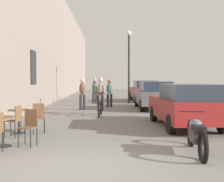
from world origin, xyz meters
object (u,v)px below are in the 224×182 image
(cafe_chair_mid_toward_wall, at_px, (15,119))
(pedestrian_near, at_px, (82,92))
(cafe_table_near, at_px, (3,125))
(parked_car_third, at_px, (144,91))
(cafe_chair_near_toward_street, at_px, (29,125))
(cafe_table_mid, at_px, (19,116))
(pedestrian_mid, at_px, (109,92))
(pedestrian_far, at_px, (95,90))
(street_lamp, at_px, (129,57))
(parked_car_second, at_px, (154,95))
(cyclist_on_bicycle, at_px, (100,97))
(parked_car_nearest, at_px, (185,105))
(parked_motorcycle, at_px, (196,135))
(pedestrian_furthest, at_px, (95,88))
(cafe_chair_mid_toward_street, at_px, (39,116))

(cafe_chair_mid_toward_wall, xyz_separation_m, pedestrian_near, (1.32, 7.46, 0.42))
(cafe_table_near, relative_size, parked_car_third, 0.17)
(cafe_chair_near_toward_street, xyz_separation_m, cafe_table_mid, (-0.75, 1.70, 0.00))
(pedestrian_mid, distance_m, pedestrian_far, 2.66)
(cafe_chair_near_toward_street, distance_m, pedestrian_near, 8.59)
(street_lamp, relative_size, parked_car_second, 1.15)
(parked_car_second, bearing_deg, cafe_table_near, -119.72)
(cyclist_on_bicycle, relative_size, pedestrian_far, 1.11)
(parked_car_nearest, distance_m, parked_motorcycle, 3.61)
(cafe_table_near, xyz_separation_m, parked_car_second, (5.13, 8.99, 0.26))
(cafe_table_mid, bearing_deg, pedestrian_furthest, 82.24)
(parked_car_second, bearing_deg, street_lamp, 104.83)
(cafe_table_mid, bearing_deg, parked_car_nearest, 10.94)
(pedestrian_near, relative_size, pedestrian_far, 1.05)
(cafe_chair_near_toward_street, bearing_deg, street_lamp, 75.06)
(street_lamp, bearing_deg, pedestrian_furthest, 138.71)
(cafe_table_near, bearing_deg, cafe_chair_near_toward_street, 6.82)
(pedestrian_far, distance_m, parked_motorcycle, 13.67)
(street_lamp, bearing_deg, parked_car_second, -75.17)
(cafe_chair_mid_toward_wall, distance_m, parked_car_third, 14.54)
(cafe_table_mid, relative_size, street_lamp, 0.15)
(cafe_table_near, relative_size, parked_motorcycle, 0.34)
(cafe_table_near, xyz_separation_m, cafe_chair_near_toward_street, (0.62, 0.07, -0.00))
(cafe_chair_near_toward_street, height_order, pedestrian_furthest, pedestrian_furthest)
(cafe_chair_near_toward_street, relative_size, street_lamp, 0.18)
(pedestrian_near, distance_m, pedestrian_mid, 2.12)
(pedestrian_near, xyz_separation_m, parked_car_third, (4.08, 6.04, -0.14))
(pedestrian_furthest, distance_m, parked_car_third, 3.68)
(cafe_chair_near_toward_street, xyz_separation_m, pedestrian_mid, (2.10, 10.09, 0.40))
(pedestrian_near, xyz_separation_m, parked_car_second, (3.87, 0.36, -0.15))
(pedestrian_near, xyz_separation_m, pedestrian_mid, (1.45, 1.54, -0.02))
(street_lamp, bearing_deg, cyclist_on_bicycle, -104.92)
(cafe_chair_near_toward_street, relative_size, pedestrian_far, 0.56)
(cafe_chair_mid_toward_street, xyz_separation_m, cafe_chair_mid_toward_wall, (-0.51, -0.68, 0.00))
(parked_car_second, height_order, parked_motorcycle, parked_car_second)
(pedestrian_near, xyz_separation_m, pedestrian_far, (0.50, 4.02, -0.04))
(street_lamp, xyz_separation_m, parked_motorcycle, (0.44, -13.73, -2.70))
(cyclist_on_bicycle, relative_size, parked_motorcycle, 0.82)
(parked_car_nearest, height_order, parked_car_third, parked_car_third)
(pedestrian_far, xyz_separation_m, parked_car_nearest, (3.42, -9.85, -0.13))
(pedestrian_furthest, bearing_deg, cafe_table_near, -96.38)
(cyclist_on_bicycle, xyz_separation_m, pedestrian_near, (-1.00, 2.41, 0.13))
(cafe_table_near, bearing_deg, pedestrian_near, 81.69)
(cafe_chair_near_toward_street, xyz_separation_m, pedestrian_furthest, (1.07, 15.02, 0.46))
(cafe_table_mid, bearing_deg, cafe_chair_near_toward_street, -66.33)
(pedestrian_furthest, bearing_deg, pedestrian_far, -88.20)
(cafe_chair_mid_toward_wall, bearing_deg, pedestrian_far, 81.00)
(cafe_chair_near_toward_street, bearing_deg, parked_car_third, 72.06)
(cafe_chair_mid_toward_street, relative_size, street_lamp, 0.18)
(pedestrian_near, relative_size, street_lamp, 0.34)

